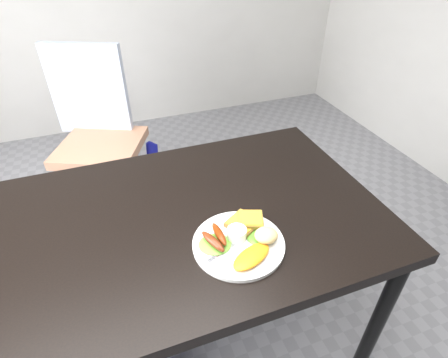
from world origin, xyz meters
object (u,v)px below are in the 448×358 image
(dining_chair, at_px, (101,147))
(plate, at_px, (239,244))
(person, at_px, (102,131))
(dining_table, at_px, (193,218))

(dining_chair, height_order, plate, plate)
(dining_chair, distance_m, person, 0.65)
(dining_chair, xyz_separation_m, person, (0.04, -0.54, 0.37))
(dining_chair, relative_size, plate, 1.69)
(person, relative_size, plate, 6.23)
(person, xyz_separation_m, plate, (0.31, -0.70, -0.06))
(dining_chair, bearing_deg, person, -61.10)
(dining_table, xyz_separation_m, dining_chair, (-0.26, 1.06, -0.28))
(dining_table, relative_size, person, 0.73)
(person, bearing_deg, plate, 121.66)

